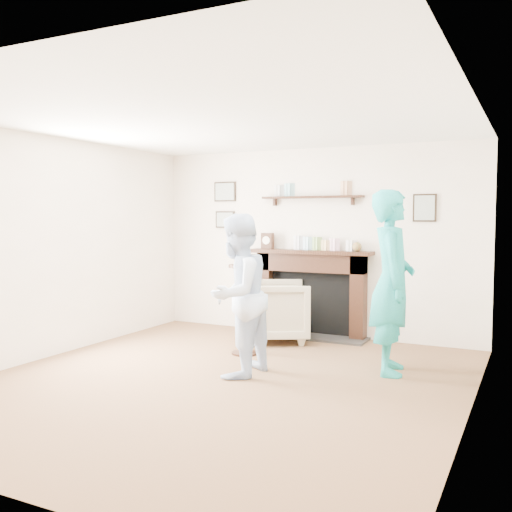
{
  "coord_description": "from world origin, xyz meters",
  "views": [
    {
      "loc": [
        2.7,
        -4.69,
        1.6
      ],
      "look_at": [
        -0.07,
        0.9,
        1.16
      ],
      "focal_mm": 40.0,
      "sensor_mm": 36.0,
      "label": 1
    }
  ],
  "objects_px": {
    "woman": "(390,372)",
    "pedestal_table": "(245,291)",
    "armchair": "(274,341)",
    "man": "(237,375)"
  },
  "relations": [
    {
      "from": "pedestal_table",
      "to": "man",
      "type": "bearing_deg",
      "value": -67.43
    },
    {
      "from": "man",
      "to": "woman",
      "type": "relative_size",
      "value": 0.87
    },
    {
      "from": "armchair",
      "to": "woman",
      "type": "xyz_separation_m",
      "value": [
        1.69,
        -0.84,
        0.0
      ]
    },
    {
      "from": "armchair",
      "to": "pedestal_table",
      "type": "bearing_deg",
      "value": 149.8
    },
    {
      "from": "woman",
      "to": "armchair",
      "type": "bearing_deg",
      "value": 49.69
    },
    {
      "from": "man",
      "to": "armchair",
      "type": "bearing_deg",
      "value": -165.52
    },
    {
      "from": "woman",
      "to": "pedestal_table",
      "type": "relative_size",
      "value": 1.56
    },
    {
      "from": "armchair",
      "to": "man",
      "type": "xyz_separation_m",
      "value": [
        0.33,
        -1.63,
        0.0
      ]
    },
    {
      "from": "armchair",
      "to": "pedestal_table",
      "type": "height_order",
      "value": "pedestal_table"
    },
    {
      "from": "woman",
      "to": "pedestal_table",
      "type": "xyz_separation_m",
      "value": [
        -1.7,
        0.03,
        0.74
      ]
    }
  ]
}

